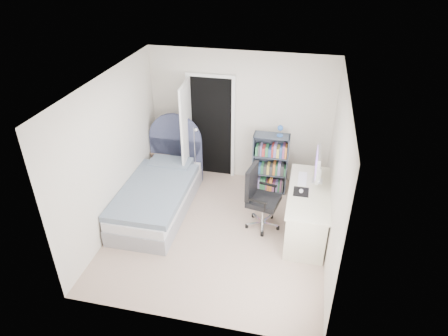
% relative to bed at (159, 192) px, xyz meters
% --- Properties ---
extents(room_shell, '(3.50, 3.70, 2.60)m').
position_rel_bed_xyz_m(room_shell, '(1.16, -0.43, 0.94)').
color(room_shell, gray).
rests_on(room_shell, ground).
extents(door, '(0.92, 0.83, 2.06)m').
position_rel_bed_xyz_m(door, '(0.37, 1.08, 0.72)').
color(door, black).
rests_on(door, ground).
extents(bed, '(1.08, 2.24, 1.37)m').
position_rel_bed_xyz_m(bed, '(0.00, 0.00, 0.00)').
color(bed, gray).
rests_on(bed, ground).
extents(nightstand, '(0.42, 0.42, 0.61)m').
position_rel_bed_xyz_m(nightstand, '(-0.34, 1.16, 0.09)').
color(nightstand, tan).
rests_on(nightstand, ground).
extents(floor_lamp, '(0.18, 0.18, 1.24)m').
position_rel_bed_xyz_m(floor_lamp, '(0.44, 0.82, 0.19)').
color(floor_lamp, silver).
rests_on(floor_lamp, ground).
extents(bookcase, '(0.64, 0.27, 1.36)m').
position_rel_bed_xyz_m(bookcase, '(1.83, 0.98, 0.22)').
color(bookcase, '#3B4451').
rests_on(bookcase, ground).
extents(desk, '(0.64, 1.60, 1.31)m').
position_rel_bed_xyz_m(desk, '(2.54, -0.09, 0.12)').
color(desk, beige).
rests_on(desk, ground).
extents(office_chair, '(0.59, 0.60, 1.09)m').
position_rel_bed_xyz_m(office_chair, '(1.76, -0.11, 0.29)').
color(office_chair, silver).
rests_on(office_chair, ground).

